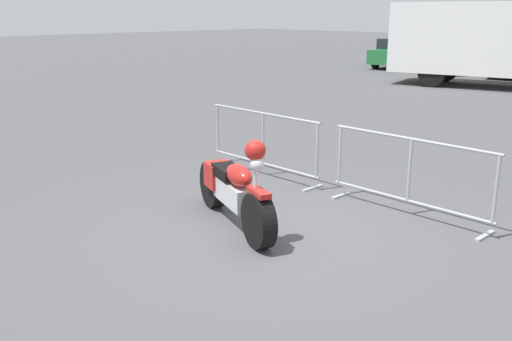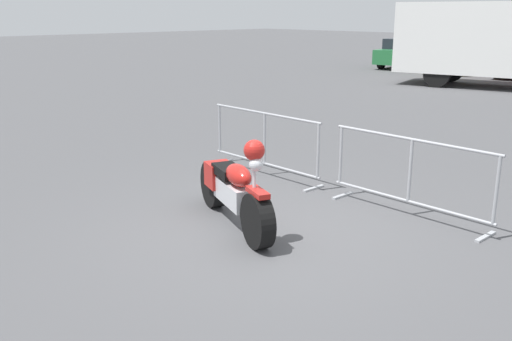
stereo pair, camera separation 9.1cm
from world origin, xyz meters
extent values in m
plane|color=#4C4C4F|center=(0.00, 0.00, 0.00)|extent=(120.00, 120.00, 0.00)
cylinder|color=black|center=(0.22, -0.42, 0.33)|extent=(0.68, 0.41, 0.65)
cylinder|color=black|center=(-1.26, 0.15, 0.33)|extent=(0.68, 0.41, 0.65)
cube|color=silver|center=(-0.52, -0.14, 0.43)|extent=(0.89, 0.54, 0.29)
ellipsoid|color=#B21E19|center=(-0.35, -0.20, 0.72)|extent=(0.63, 0.45, 0.27)
cube|color=black|center=(-0.69, -0.07, 0.67)|extent=(0.60, 0.46, 0.12)
cube|color=#B21E19|center=(-1.01, 0.06, 0.53)|extent=(0.46, 0.44, 0.33)
cube|color=#B21E19|center=(0.22, -0.42, 0.67)|extent=(0.43, 0.28, 0.06)
cylinder|color=silver|center=(0.13, -0.39, 0.81)|extent=(0.05, 0.05, 0.46)
sphere|color=silver|center=(0.17, -0.41, 0.99)|extent=(0.16, 0.16, 0.16)
sphere|color=#B21E19|center=(0.13, -0.39, 1.14)|extent=(0.25, 0.25, 0.25)
cylinder|color=#9EA0A5|center=(-1.89, 1.79, 1.05)|extent=(2.45, 0.09, 0.04)
cylinder|color=#9EA0A5|center=(-1.89, 1.79, 0.20)|extent=(2.45, 0.09, 0.04)
cylinder|color=#9EA0A5|center=(-3.06, 1.81, 0.62)|extent=(0.04, 0.04, 0.85)
cylinder|color=#9EA0A5|center=(-1.89, 1.79, 0.62)|extent=(0.04, 0.04, 0.85)
cylinder|color=#9EA0A5|center=(-0.72, 1.76, 0.62)|extent=(0.04, 0.04, 0.85)
cube|color=#9EA0A5|center=(-2.99, 1.81, 0.01)|extent=(0.07, 0.44, 0.03)
cube|color=#9EA0A5|center=(-0.79, 1.77, 0.01)|extent=(0.07, 0.44, 0.03)
cylinder|color=#9EA0A5|center=(0.85, 1.79, 1.05)|extent=(2.45, 0.09, 0.04)
cylinder|color=#9EA0A5|center=(0.85, 1.79, 0.20)|extent=(2.45, 0.09, 0.04)
cylinder|color=#9EA0A5|center=(-0.32, 1.81, 0.62)|extent=(0.04, 0.04, 0.85)
cylinder|color=#9EA0A5|center=(0.85, 1.79, 0.62)|extent=(0.04, 0.04, 0.85)
cylinder|color=#9EA0A5|center=(2.03, 1.76, 0.62)|extent=(0.04, 0.04, 0.85)
cube|color=#9EA0A5|center=(-0.25, 1.81, 0.01)|extent=(0.07, 0.44, 0.03)
cube|color=#9EA0A5|center=(1.96, 1.77, 0.01)|extent=(0.07, 0.44, 0.03)
cube|color=white|center=(-5.09, 15.51, 1.73)|extent=(5.40, 3.41, 2.50)
cylinder|color=black|center=(-6.14, 16.25, 0.48)|extent=(1.00, 0.50, 0.96)
cylinder|color=black|center=(-5.69, 14.37, 0.48)|extent=(1.00, 0.50, 0.96)
cube|color=#236B38|center=(-10.49, 20.13, 0.58)|extent=(2.29, 4.32, 0.67)
cube|color=#1E232B|center=(-10.47, 19.98, 1.16)|extent=(1.85, 2.32, 0.48)
cylinder|color=black|center=(-11.39, 21.32, 0.31)|extent=(0.30, 0.64, 0.61)
cylinder|color=black|center=(-10.00, 21.53, 0.31)|extent=(0.30, 0.64, 0.61)
cylinder|color=black|center=(-10.99, 18.72, 0.31)|extent=(0.30, 0.64, 0.61)
cylinder|color=black|center=(-9.60, 18.93, 0.31)|extent=(0.30, 0.64, 0.61)
cube|color=yellow|center=(-7.66, 20.12, 0.58)|extent=(2.29, 4.33, 0.67)
cube|color=#1E232B|center=(-7.64, 19.98, 1.16)|extent=(1.85, 2.32, 0.48)
cylinder|color=black|center=(-8.56, 21.32, 0.31)|extent=(0.30, 0.64, 0.61)
cylinder|color=black|center=(-7.17, 21.53, 0.31)|extent=(0.30, 0.64, 0.61)
cylinder|color=black|center=(-8.15, 18.71, 0.31)|extent=(0.30, 0.64, 0.61)
cylinder|color=black|center=(-6.76, 18.93, 0.31)|extent=(0.30, 0.64, 0.61)
cylinder|color=black|center=(-5.80, 21.53, 0.33)|extent=(0.33, 0.69, 0.66)
cylinder|color=black|center=(-5.36, 18.71, 0.33)|extent=(0.33, 0.69, 0.66)
camera|label=1|loc=(4.60, -4.81, 2.67)|focal=40.00mm
camera|label=2|loc=(4.66, -4.74, 2.67)|focal=40.00mm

